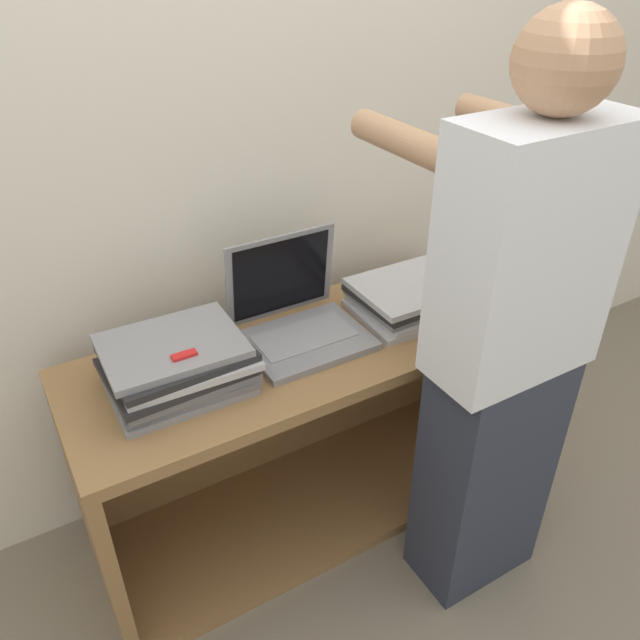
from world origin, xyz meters
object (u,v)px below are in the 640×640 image
(laptop_open, at_px, (298,319))
(laptop_stack_left, at_px, (178,365))
(laptop_stack_right, at_px, (412,296))
(person, at_px, (505,355))

(laptop_open, bearing_deg, laptop_stack_left, -172.10)
(laptop_open, bearing_deg, laptop_stack_right, -7.46)
(laptop_stack_left, relative_size, laptop_stack_right, 1.01)
(laptop_stack_left, bearing_deg, person, -31.42)
(laptop_stack_left, xyz_separation_m, person, (0.68, -0.42, 0.04))
(laptop_open, distance_m, laptop_stack_right, 0.37)
(laptop_open, relative_size, laptop_stack_right, 0.93)
(laptop_stack_right, xyz_separation_m, person, (-0.05, -0.42, 0.06))
(laptop_stack_left, height_order, person, person)
(laptop_open, distance_m, person, 0.57)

